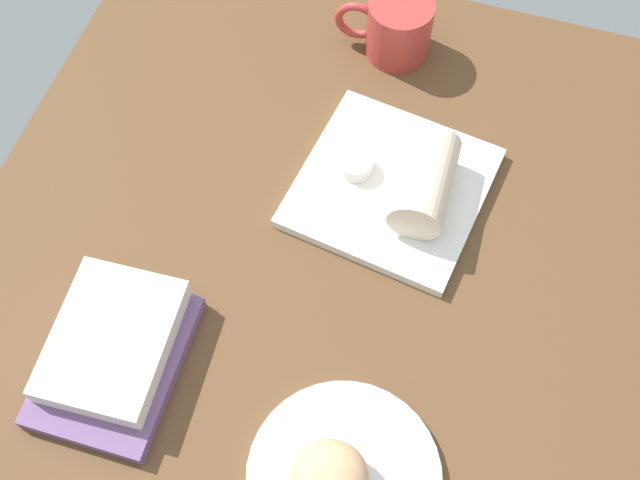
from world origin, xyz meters
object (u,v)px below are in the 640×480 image
(sauce_cup, at_px, (355,164))
(scone_pastry, at_px, (330,479))
(round_plate, at_px, (344,477))
(breakfast_wrap, at_px, (425,182))
(book_stack, at_px, (113,350))
(square_plate, at_px, (391,187))
(coffee_mug, at_px, (397,27))

(sauce_cup, bearing_deg, scone_pastry, 12.29)
(round_plate, distance_m, scone_pastry, 0.04)
(scone_pastry, xyz_separation_m, breakfast_wrap, (-0.39, 0.01, 0.01))
(round_plate, height_order, book_stack, book_stack)
(scone_pastry, height_order, square_plate, scone_pastry)
(breakfast_wrap, height_order, book_stack, breakfast_wrap)
(coffee_mug, bearing_deg, breakfast_wrap, 22.27)
(coffee_mug, bearing_deg, round_plate, 9.71)
(scone_pastry, bearing_deg, book_stack, -103.55)
(scone_pastry, relative_size, coffee_mug, 0.60)
(scone_pastry, bearing_deg, round_plate, 138.91)
(round_plate, distance_m, book_stack, 0.31)
(sauce_cup, relative_size, coffee_mug, 0.32)
(scone_pastry, height_order, coffee_mug, coffee_mug)
(square_plate, height_order, book_stack, book_stack)
(round_plate, xyz_separation_m, scone_pastry, (0.01, -0.01, 0.04))
(book_stack, bearing_deg, square_plate, 142.31)
(breakfast_wrap, bearing_deg, round_plate, 89.18)
(square_plate, xyz_separation_m, breakfast_wrap, (0.01, 0.04, 0.04))
(sauce_cup, distance_m, breakfast_wrap, 0.10)
(book_stack, bearing_deg, coffee_mug, 161.23)
(scone_pastry, height_order, book_stack, scone_pastry)
(square_plate, relative_size, coffee_mug, 1.66)
(breakfast_wrap, bearing_deg, sauce_cup, -10.42)
(book_stack, bearing_deg, round_plate, 79.57)
(scone_pastry, bearing_deg, coffee_mug, -171.59)
(coffee_mug, bearing_deg, scone_pastry, 8.41)
(sauce_cup, height_order, coffee_mug, coffee_mug)
(scone_pastry, bearing_deg, square_plate, -174.94)
(round_plate, relative_size, breakfast_wrap, 1.64)
(round_plate, height_order, scone_pastry, scone_pastry)
(round_plate, bearing_deg, coffee_mug, -170.29)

